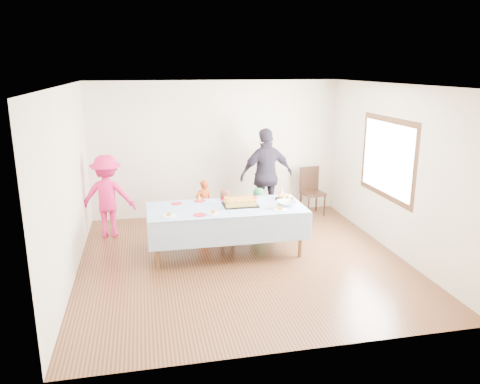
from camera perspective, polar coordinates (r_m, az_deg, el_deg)
The scene contains 22 objects.
ground at distance 7.45m, azimuth 0.26°, elevation -8.30°, with size 5.00×5.00×0.00m, color #442513.
room_walls at distance 6.96m, azimuth 0.71°, elevation 5.26°, with size 5.04×5.04×2.72m.
party_table at distance 7.50m, azimuth -1.70°, elevation -2.24°, with size 2.50×1.10×0.78m.
birthday_cake at distance 7.58m, azimuth 0.01°, elevation -1.26°, with size 0.55×0.43×0.10m.
rolls_tray at distance 7.93m, azimuth 5.43°, elevation -0.63°, with size 0.32×0.32×0.10m.
punch_bowl at distance 7.60m, azimuth 5.68°, elevation -1.36°, with size 0.30×0.30×0.07m, color silver.
party_hat at distance 8.07m, azimuth 5.10°, elevation 0.01°, with size 0.11×0.11×0.18m, color silver.
fork_pile at distance 7.41m, azimuth 3.87°, elevation -1.77°, with size 0.24×0.18×0.07m, color white, non-canonical shape.
plate_red_far_a at distance 7.72m, azimuth -7.75°, elevation -1.39°, with size 0.17×0.17×0.01m, color red.
plate_red_far_b at distance 7.84m, azimuth -4.91°, elevation -1.07°, with size 0.19×0.19×0.01m, color red.
plate_red_far_c at distance 7.90m, azimuth -1.75°, elevation -0.89°, with size 0.19×0.19×0.01m, color red.
plate_red_far_d at distance 7.99m, azimuth 1.52°, elevation -0.71°, with size 0.18×0.18×0.01m, color red.
plate_red_near at distance 7.11m, azimuth -4.93°, elevation -2.77°, with size 0.19×0.19×0.01m, color red.
plate_white_left at distance 7.10m, azimuth -8.69°, elevation -2.90°, with size 0.23×0.23×0.01m, color white.
plate_white_mid at distance 7.15m, azimuth -3.33°, elevation -2.64°, with size 0.19×0.19×0.01m, color white.
plate_white_right at distance 7.35m, azimuth 4.91°, elevation -2.17°, with size 0.22×0.22×0.01m, color white.
dining_chair at distance 9.71m, azimuth 8.68°, elevation 0.47°, with size 0.47×0.47×0.97m.
toddler_left at distance 8.87m, azimuth -4.44°, elevation -1.37°, with size 0.33×0.22×0.91m, color #B94517.
toddler_mid at distance 8.63m, azimuth 2.27°, elevation -2.12°, with size 0.40×0.26×0.81m, color #297C46.
toddler_right at distance 8.11m, azimuth -1.93°, elevation -2.87°, with size 0.45×0.35×0.92m, color #B86E56.
adult_left at distance 8.58m, azimuth -15.85°, elevation -0.50°, with size 0.95×0.55×1.48m, color #E31C62.
adult_right at distance 9.06m, azimuth 3.24°, elevation 2.02°, with size 1.07×0.45×1.83m, color #2C2635.
Camera 1 is at (-1.43, -6.69, 2.96)m, focal length 35.00 mm.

